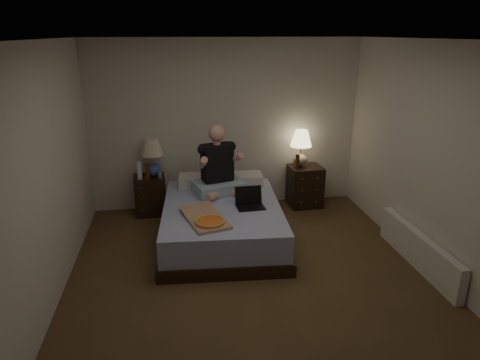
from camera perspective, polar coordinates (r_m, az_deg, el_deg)
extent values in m
cube|color=brown|center=(4.80, 1.72, -13.19)|extent=(4.00, 4.50, 0.00)
cube|color=white|center=(4.06, 2.09, 18.22)|extent=(4.00, 4.50, 0.00)
cube|color=silver|center=(6.41, -1.90, 7.29)|extent=(4.00, 0.00, 2.50)
cube|color=silver|center=(2.31, 12.82, -16.13)|extent=(4.00, 0.00, 2.50)
cube|color=silver|center=(4.37, -24.84, -0.20)|extent=(0.00, 4.50, 2.50)
cube|color=silver|center=(5.02, 24.92, 2.16)|extent=(0.00, 4.50, 2.50)
cube|color=#5B6CB7|center=(5.54, -2.40, -5.66)|extent=(1.59, 2.05, 0.49)
cube|color=black|center=(6.45, -11.87, -1.96)|extent=(0.47, 0.43, 0.57)
cube|color=black|center=(6.67, 8.63, -0.80)|extent=(0.50, 0.46, 0.63)
cylinder|color=white|center=(6.24, -13.25, 1.23)|extent=(0.07, 0.07, 0.25)
cylinder|color=#B9B9B4|center=(6.23, -10.65, 0.66)|extent=(0.07, 0.07, 0.10)
cylinder|color=#5B250D|center=(6.21, -12.24, 1.11)|extent=(0.06, 0.06, 0.23)
cylinder|color=#562C0C|center=(6.41, 7.66, 2.46)|extent=(0.06, 0.06, 0.23)
cube|color=silver|center=(5.37, 22.67, -8.61)|extent=(0.10, 1.60, 0.40)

